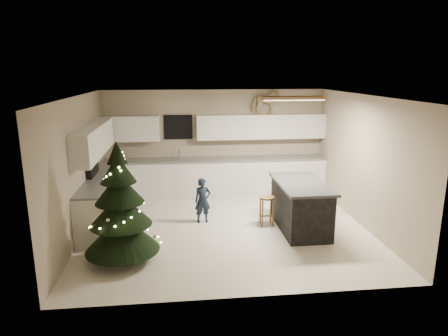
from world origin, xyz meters
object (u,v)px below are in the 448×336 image
at_px(christmas_tree, 121,213).
at_px(toddler, 203,201).
at_px(island, 300,206).
at_px(rocking_horse, 266,102).
at_px(bar_stool, 267,204).

distance_m(christmas_tree, toddler, 2.12).
xyz_separation_m(island, christmas_tree, (-3.30, -0.97, 0.34)).
distance_m(island, rocking_horse, 3.11).
bearing_deg(christmas_tree, rocking_horse, 48.26).
distance_m(christmas_tree, rocking_horse, 4.90).
height_order(island, christmas_tree, christmas_tree).
relative_size(island, rocking_horse, 2.40).
relative_size(bar_stool, toddler, 0.64).
relative_size(island, toddler, 1.83).
distance_m(bar_stool, rocking_horse, 2.92).
xyz_separation_m(bar_stool, rocking_horse, (0.41, 2.22, 1.86)).
distance_m(island, bar_stool, 0.67).
xyz_separation_m(bar_stool, toddler, (-1.28, 0.28, 0.02)).
relative_size(island, bar_stool, 2.87).
distance_m(bar_stool, christmas_tree, 3.00).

